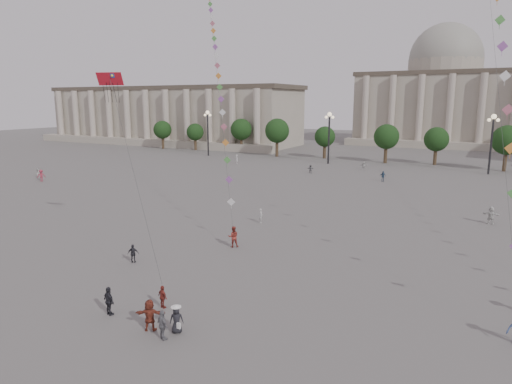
% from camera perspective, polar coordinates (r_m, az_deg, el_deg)
% --- Properties ---
extents(ground, '(360.00, 360.00, 0.00)m').
position_cam_1_polar(ground, '(29.17, -8.90, -15.10)').
color(ground, '#585553').
rests_on(ground, ground).
extents(hall_west, '(84.00, 26.22, 17.20)m').
position_cam_1_polar(hall_west, '(146.39, -10.68, 9.39)').
color(hall_west, gray).
rests_on(hall_west, ground).
extents(hall_central, '(48.30, 34.30, 35.50)m').
position_cam_1_polar(hall_central, '(150.83, 22.24, 11.02)').
color(hall_central, gray).
rests_on(hall_central, ground).
extents(tree_row, '(137.12, 5.12, 8.00)m').
position_cam_1_polar(tree_row, '(100.31, 18.79, 6.44)').
color(tree_row, '#332819').
rests_on(tree_row, ground).
extents(lamp_post_far_west, '(2.00, 0.90, 10.65)m').
position_cam_1_polar(lamp_post_far_west, '(109.44, -6.05, 8.36)').
color(lamp_post_far_west, '#262628').
rests_on(lamp_post_far_west, ground).
extents(lamp_post_mid_west, '(2.00, 0.90, 10.65)m').
position_cam_1_polar(lamp_post_mid_west, '(96.04, 9.13, 7.87)').
color(lamp_post_mid_west, '#262628').
rests_on(lamp_post_mid_west, ground).
extents(lamp_post_mid_east, '(2.00, 0.90, 10.65)m').
position_cam_1_polar(lamp_post_mid_east, '(90.93, 27.43, 6.57)').
color(lamp_post_mid_east, '#262628').
rests_on(lamp_post_mid_east, ground).
extents(person_crowd_0, '(1.08, 0.81, 1.70)m').
position_cam_1_polar(person_crowd_0, '(77.10, 15.57, 1.91)').
color(person_crowd_0, navy).
rests_on(person_crowd_0, ground).
extents(person_crowd_1, '(0.98, 0.91, 1.62)m').
position_cam_1_polar(person_crowd_1, '(86.14, -25.58, 2.14)').
color(person_crowd_1, silver).
rests_on(person_crowd_1, ground).
extents(person_crowd_2, '(1.23, 1.44, 1.93)m').
position_cam_1_polar(person_crowd_2, '(81.98, -25.25, 1.87)').
color(person_crowd_2, '#9E2B3F').
rests_on(person_crowd_2, ground).
extents(person_crowd_4, '(1.49, 0.95, 1.53)m').
position_cam_1_polar(person_crowd_4, '(89.08, 13.32, 3.19)').
color(person_crowd_4, beige).
rests_on(person_crowd_4, ground).
extents(person_crowd_7, '(1.77, 0.57, 1.91)m').
position_cam_1_polar(person_crowd_7, '(54.66, 27.30, -2.60)').
color(person_crowd_7, silver).
rests_on(person_crowd_7, ground).
extents(person_crowd_10, '(0.79, 0.81, 1.88)m').
position_cam_1_polar(person_crowd_10, '(95.45, -2.40, 4.12)').
color(person_crowd_10, silver).
rests_on(person_crowd_10, ground).
extents(person_crowd_12, '(1.44, 0.62, 1.50)m').
position_cam_1_polar(person_crowd_12, '(83.48, 6.83, 2.88)').
color(person_crowd_12, slate).
rests_on(person_crowd_12, ground).
extents(person_crowd_13, '(0.57, 0.67, 1.57)m').
position_cam_1_polar(person_crowd_13, '(49.04, 0.61, -2.99)').
color(person_crowd_13, '#B4B4AF').
rests_on(person_crowd_13, ground).
extents(tourist_0, '(0.94, 0.61, 1.49)m').
position_cam_1_polar(tourist_0, '(30.15, -11.59, -12.73)').
color(tourist_0, maroon).
rests_on(tourist_0, ground).
extents(tourist_1, '(1.14, 0.72, 1.81)m').
position_cam_1_polar(tourist_1, '(30.00, -17.90, -12.85)').
color(tourist_1, '#222228').
rests_on(tourist_1, ground).
extents(tourist_2, '(1.79, 1.26, 1.86)m').
position_cam_1_polar(tourist_2, '(27.56, -13.14, -14.76)').
color(tourist_2, brown).
rests_on(tourist_2, ground).
extents(tourist_3, '(1.09, 0.77, 1.71)m').
position_cam_1_polar(tourist_3, '(26.49, -11.60, -16.00)').
color(tourist_3, slate).
rests_on(tourist_3, ground).
extents(tourist_4, '(0.96, 0.78, 1.53)m').
position_cam_1_polar(tourist_4, '(38.56, -15.10, -7.44)').
color(tourist_4, '#232328').
rests_on(tourist_4, ground).
extents(kite_flyer_0, '(1.18, 1.13, 1.92)m').
position_cam_1_polar(kite_flyer_0, '(41.09, -2.85, -5.60)').
color(kite_flyer_0, maroon).
rests_on(kite_flyer_0, ground).
extents(hat_person, '(0.92, 0.85, 1.69)m').
position_cam_1_polar(hat_person, '(27.06, -9.90, -15.35)').
color(hat_person, black).
rests_on(hat_person, ground).
extents(dragon_kite, '(6.44, 4.16, 18.29)m').
position_cam_1_polar(dragon_kite, '(39.94, -17.67, 12.18)').
color(dragon_kite, red).
rests_on(dragon_kite, ground).
extents(kite_train_west, '(28.02, 37.67, 59.13)m').
position_cam_1_polar(kite_train_west, '(64.70, -5.23, 18.04)').
color(kite_train_west, '#3F3F3F').
rests_on(kite_train_west, ground).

